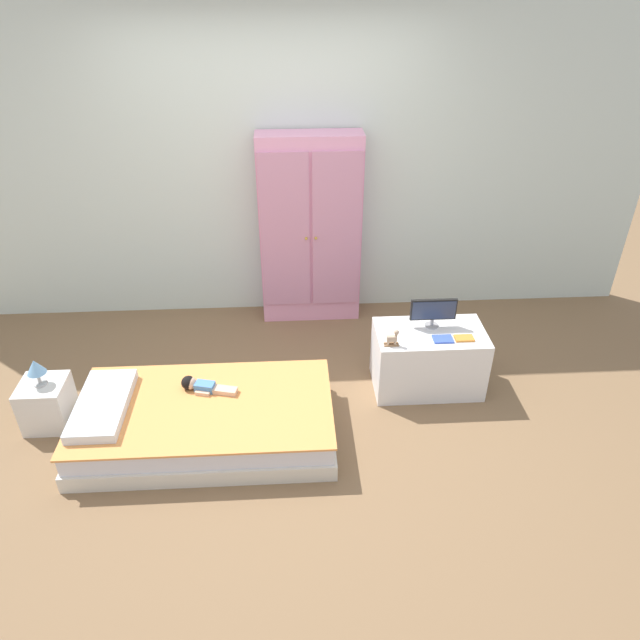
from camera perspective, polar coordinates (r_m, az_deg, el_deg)
name	(u,v)px	position (r m, az deg, el deg)	size (l,w,h in m)	color
ground_plane	(277,418)	(4.25, -4.20, -9.52)	(10.00, 10.00, 0.02)	brown
back_wall	(271,163)	(4.97, -4.77, 15.00)	(6.40, 0.05, 2.70)	silver
bed	(206,420)	(4.08, -11.07, -9.60)	(1.71, 0.93, 0.27)	silver
pillow	(102,405)	(4.12, -20.47, -7.75)	(0.32, 0.67, 0.07)	silver
doll	(199,385)	(4.10, -11.76, -6.24)	(0.39, 0.17, 0.10)	#4C84C6
nightstand	(47,404)	(4.49, -25.09, -7.40)	(0.31, 0.31, 0.34)	silver
table_lamp	(36,368)	(4.32, -26.02, -4.23)	(0.13, 0.13, 0.20)	#B7B2AD
wardrobe	(310,231)	(4.99, -0.95, 8.69)	(0.85, 0.29, 1.64)	#E599BC
tv_stand	(428,359)	(4.44, 10.49, -3.77)	(0.80, 0.46, 0.48)	white
tv_monitor	(433,311)	(4.31, 11.01, 0.89)	(0.34, 0.10, 0.22)	#99999E
rocking_horse_toy	(393,338)	(4.09, 7.15, -1.75)	(0.10, 0.04, 0.12)	#8E6642
book_blue	(443,339)	(4.23, 11.90, -1.83)	(0.14, 0.10, 0.01)	blue
book_orange	(464,338)	(4.27, 13.88, -1.73)	(0.14, 0.08, 0.02)	orange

